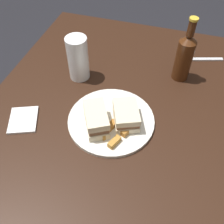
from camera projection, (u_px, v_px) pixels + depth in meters
ground_plane at (113, 198)px, 1.41m from camera, size 6.00×6.00×0.00m
dining_table at (113, 166)px, 1.15m from camera, size 1.19×0.91×0.70m
plate at (110, 120)px, 0.86m from camera, size 0.29×0.29×0.01m
sandwich_half_left at (96, 119)px, 0.81m from camera, size 0.14×0.11×0.07m
sandwich_half_right at (126, 115)px, 0.83m from camera, size 0.13×0.11×0.06m
potato_wedge_front at (127, 130)px, 0.81m from camera, size 0.05×0.04×0.02m
potato_wedge_middle at (114, 142)px, 0.78m from camera, size 0.05×0.03×0.02m
potato_wedge_back at (110, 127)px, 0.82m from camera, size 0.06×0.04×0.02m
potato_wedge_left_edge at (123, 123)px, 0.83m from camera, size 0.05×0.05×0.02m
potato_wedge_right_edge at (102, 133)px, 0.80m from camera, size 0.04×0.05×0.02m
potato_wedge_stray at (124, 126)px, 0.82m from camera, size 0.04×0.04×0.02m
pint_glass at (78, 61)px, 0.96m from camera, size 0.08×0.08×0.17m
cider_bottle at (184, 56)px, 0.94m from camera, size 0.06×0.06×0.25m
napkin at (23, 120)px, 0.86m from camera, size 0.14×0.12×0.01m
fork at (201, 59)px, 1.08m from camera, size 0.07×0.18×0.01m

